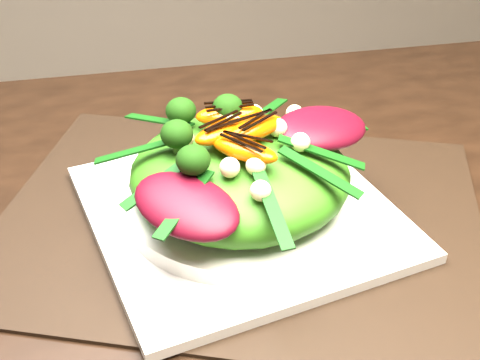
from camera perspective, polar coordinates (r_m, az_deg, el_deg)
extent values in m
cube|color=black|center=(0.60, 11.37, -8.28)|extent=(1.60, 0.90, 0.75)
cube|color=black|center=(0.62, 0.00, -3.34)|extent=(0.55, 0.49, 0.00)
cube|color=silver|center=(0.62, 0.00, -2.82)|extent=(0.32, 0.32, 0.01)
cylinder|color=silver|center=(0.61, 0.00, -1.81)|extent=(0.28, 0.28, 0.02)
ellipsoid|color=#326D14|center=(0.59, 0.00, 0.61)|extent=(0.26, 0.26, 0.07)
ellipsoid|color=#3F0611|center=(0.60, 7.25, 4.62)|extent=(0.11, 0.09, 0.02)
ellipsoid|color=#C74503|center=(0.57, -1.39, 4.33)|extent=(0.06, 0.03, 0.02)
sphere|color=black|center=(0.59, -5.29, 5.85)|extent=(0.04, 0.04, 0.04)
sphere|color=#FEF6B3|center=(0.54, 5.41, 1.63)|extent=(0.02, 0.02, 0.02)
cube|color=black|center=(0.57, -1.40, 5.11)|extent=(0.04, 0.00, 0.00)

